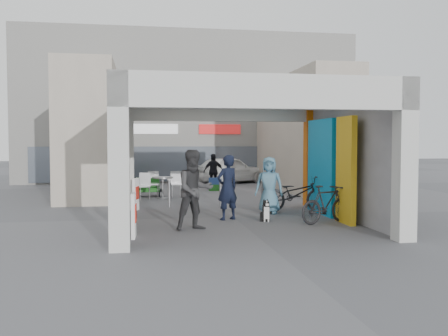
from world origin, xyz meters
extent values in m
plane|color=#5A595F|center=(0.00, 0.00, 0.00)|extent=(90.00, 90.00, 0.00)
cube|color=beige|center=(-3.00, -4.00, 1.75)|extent=(0.40, 0.40, 3.50)
cube|color=beige|center=(-3.00, 2.00, 1.75)|extent=(0.40, 0.40, 3.50)
cube|color=beige|center=(3.00, -4.00, 1.75)|extent=(0.40, 0.40, 3.50)
cube|color=#DA620C|center=(3.00, 2.00, 1.75)|extent=(0.40, 0.40, 3.50)
plane|color=silver|center=(-3.00, -1.00, 1.75)|extent=(0.00, 6.40, 6.40)
plane|color=#A2A1A7|center=(3.00, -1.00, 1.75)|extent=(0.00, 6.40, 6.40)
cube|color=#0C89C3|center=(2.70, 0.20, 1.40)|extent=(0.15, 2.00, 2.80)
cube|color=gold|center=(2.70, -1.60, 1.40)|extent=(0.15, 1.00, 2.80)
plane|color=#B8B8B3|center=(0.00, -1.00, 3.50)|extent=(6.40, 6.40, 0.00)
cube|color=beige|center=(0.00, 2.05, 3.15)|extent=(6.40, 0.30, 0.70)
cube|color=beige|center=(0.00, -4.05, 3.15)|extent=(6.40, 0.30, 0.70)
cube|color=silver|center=(0.00, 2.22, 3.10)|extent=(4.20, 0.05, 0.55)
cube|color=white|center=(0.00, 14.00, 4.00)|extent=(18.00, 4.00, 8.00)
cube|color=#515966|center=(0.00, 11.95, 1.00)|extent=(16.20, 0.06, 1.80)
cube|color=white|center=(-2.00, 11.96, 2.80)|extent=(2.60, 0.06, 0.50)
cube|color=red|center=(1.50, 11.96, 2.80)|extent=(2.20, 0.06, 0.50)
cube|color=#B9AB99|center=(-4.50, 7.50, 2.50)|extent=(2.00, 9.00, 5.00)
cube|color=#B9AB99|center=(4.50, 7.50, 2.50)|extent=(2.00, 9.00, 5.00)
cylinder|color=gray|center=(-1.68, 2.41, 0.45)|extent=(0.09, 0.09, 0.91)
cylinder|color=gray|center=(0.02, 2.43, 0.48)|extent=(0.09, 0.09, 0.95)
cylinder|color=gray|center=(1.48, 2.52, 0.42)|extent=(0.09, 0.09, 0.83)
cube|color=silver|center=(-2.75, -2.66, 0.50)|extent=(0.11, 0.55, 1.00)
cube|color=red|center=(-2.71, -2.66, 0.55)|extent=(0.06, 0.39, 0.40)
cube|color=silver|center=(-2.75, 1.81, 0.50)|extent=(0.20, 0.55, 1.00)
cube|color=red|center=(-2.71, 1.81, 0.55)|extent=(0.13, 0.38, 0.40)
cylinder|color=#9B9A9F|center=(-1.78, 4.97, 0.40)|extent=(0.07, 0.07, 0.79)
cylinder|color=#9B9A9F|center=(-1.78, 4.97, 0.01)|extent=(0.48, 0.48, 0.02)
cylinder|color=#9B9A9F|center=(-1.78, 4.97, 0.79)|extent=(0.77, 0.77, 0.06)
cube|color=#9B9A9F|center=(-2.44, 4.75, 0.25)|extent=(0.42, 0.42, 0.50)
cube|color=#9B9A9F|center=(-2.44, 4.95, 0.74)|extent=(0.42, 0.06, 0.50)
cube|color=#9B9A9F|center=(-1.23, 5.52, 0.25)|extent=(0.42, 0.42, 0.50)
cube|color=#9B9A9F|center=(-1.23, 5.72, 0.74)|extent=(0.42, 0.06, 0.50)
cube|color=#9B9A9F|center=(-2.11, 5.63, 0.25)|extent=(0.42, 0.42, 0.50)
cube|color=#9B9A9F|center=(-2.11, 5.83, 0.74)|extent=(0.42, 0.06, 0.50)
cube|color=black|center=(-2.34, 5.82, 0.14)|extent=(1.10, 0.55, 0.28)
cube|color=#1D601B|center=(-2.34, 5.69, 0.28)|extent=(0.92, 0.32, 0.17)
cube|color=#1D601B|center=(-2.34, 5.82, 0.46)|extent=(0.92, 0.32, 0.17)
cube|color=#1D601B|center=(-2.34, 5.96, 0.64)|extent=(0.92, 0.32, 0.17)
cube|color=#1D601B|center=(0.57, 7.69, 0.14)|extent=(0.47, 0.38, 0.28)
cube|color=navy|center=(0.57, 7.69, 0.42)|extent=(0.47, 0.38, 0.28)
cube|color=black|center=(0.71, -0.85, 0.11)|extent=(0.23, 0.30, 0.23)
cube|color=black|center=(0.71, -0.97, 0.28)|extent=(0.18, 0.15, 0.34)
cube|color=silver|center=(0.71, -1.06, 0.25)|extent=(0.14, 0.03, 0.32)
cylinder|color=silver|center=(0.66, -1.04, 0.13)|extent=(0.04, 0.04, 0.27)
cylinder|color=silver|center=(0.77, -1.04, 0.13)|extent=(0.04, 0.04, 0.27)
sphere|color=black|center=(0.71, -0.99, 0.49)|extent=(0.18, 0.18, 0.18)
cube|color=silver|center=(0.71, -1.09, 0.47)|extent=(0.08, 0.11, 0.06)
cone|color=black|center=(0.67, -0.96, 0.58)|extent=(0.07, 0.07, 0.08)
cone|color=black|center=(0.76, -0.96, 0.58)|extent=(0.07, 0.07, 0.08)
imported|color=black|center=(-0.25, -0.49, 0.89)|extent=(0.77, 0.67, 1.78)
imported|color=#37373A|center=(-1.30, -1.91, 0.97)|extent=(1.11, 0.96, 1.95)
imported|color=teal|center=(1.18, 0.49, 0.85)|extent=(0.97, 0.83, 1.69)
imported|color=black|center=(0.66, 8.46, 0.80)|extent=(0.98, 0.51, 1.60)
imported|color=black|center=(2.07, 0.71, 0.55)|extent=(2.13, 0.83, 1.10)
imported|color=black|center=(2.21, -1.51, 0.51)|extent=(1.74, 1.08, 1.01)
imported|color=white|center=(1.92, 11.50, 0.70)|extent=(4.42, 3.17, 1.40)
camera|label=1|loc=(-2.57, -13.88, 2.14)|focal=40.00mm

